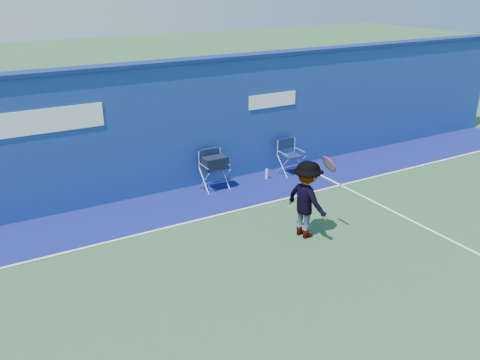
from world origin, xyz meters
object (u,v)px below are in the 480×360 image
directors_chair_left (214,173)px  tennis_player (307,199)px  water_bottle (267,174)px  directors_chair_right (291,163)px

directors_chair_left → tennis_player: 3.11m
directors_chair_left → water_bottle: bearing=-2.9°
directors_chair_right → water_bottle: 0.77m
directors_chair_left → tennis_player: (0.47, -3.05, 0.38)m
directors_chair_right → water_bottle: (-0.75, -0.02, -0.15)m
tennis_player → directors_chair_left: bearing=98.7°
tennis_player → water_bottle: bearing=71.5°
directors_chair_right → water_bottle: directors_chair_right is taller
directors_chair_left → directors_chair_right: 2.22m
directors_chair_left → directors_chair_right: size_ratio=1.07×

